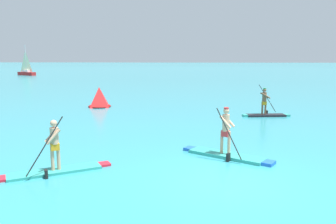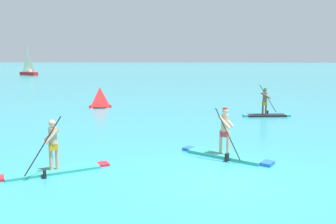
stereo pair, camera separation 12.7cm
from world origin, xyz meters
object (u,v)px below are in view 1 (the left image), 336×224
(paddleboarder_far_right, at_px, (266,111))
(race_marker_buoy, at_px, (99,98))
(paddleboarder_near_left, at_px, (54,161))
(paddleboarder_mid_center, at_px, (227,148))
(sailboat_left_horizon, at_px, (27,71))

(paddleboarder_far_right, height_order, race_marker_buoy, paddleboarder_far_right)
(paddleboarder_near_left, xyz_separation_m, paddleboarder_far_right, (8.85, 11.03, -0.01))
(paddleboarder_far_right, bearing_deg, paddleboarder_mid_center, -117.36)
(race_marker_buoy, height_order, sailboat_left_horizon, sailboat_left_horizon)
(race_marker_buoy, bearing_deg, paddleboarder_mid_center, -56.25)
(race_marker_buoy, bearing_deg, paddleboarder_near_left, -80.17)
(race_marker_buoy, relative_size, sailboat_left_horizon, 0.32)
(paddleboarder_near_left, relative_size, paddleboarder_far_right, 1.12)
(paddleboarder_mid_center, distance_m, paddleboarder_far_right, 9.50)
(paddleboarder_near_left, height_order, paddleboarder_far_right, paddleboarder_far_right)
(paddleboarder_near_left, xyz_separation_m, race_marker_buoy, (-2.45, 14.15, 0.30))
(paddleboarder_near_left, height_order, sailboat_left_horizon, sailboat_left_horizon)
(paddleboarder_near_left, bearing_deg, paddleboarder_far_right, -159.49)
(paddleboarder_mid_center, relative_size, sailboat_left_horizon, 0.54)
(paddleboarder_mid_center, bearing_deg, sailboat_left_horizon, 154.27)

